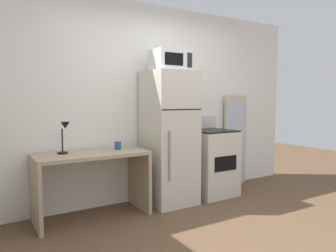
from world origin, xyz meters
The scene contains 9 objects.
ground_plane centered at (0.00, 0.00, 0.00)m, with size 12.00×12.00×0.00m, color brown.
wall_back_white centered at (0.00, 1.70, 1.30)m, with size 5.00×0.10×2.60m, color white.
desk centered at (-0.93, 1.35, 0.53)m, with size 1.25×0.57×0.75m.
desk_lamp centered at (-1.20, 1.42, 0.99)m, with size 0.14×0.12×0.35m.
coffee_mug centered at (-0.59, 1.39, 0.80)m, with size 0.08×0.08×0.10m, color #264C99.
refrigerator centered at (0.10, 1.33, 0.85)m, with size 0.59×0.62×1.70m.
microwave centered at (0.10, 1.31, 1.83)m, with size 0.46×0.35×0.26m.
oven_range centered at (0.80, 1.33, 0.47)m, with size 0.59×0.61×1.10m.
leaning_mirror centered at (1.49, 1.59, 0.70)m, with size 0.44×0.03×1.40m.
Camera 1 is at (-2.08, -2.16, 1.35)m, focal length 34.44 mm.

